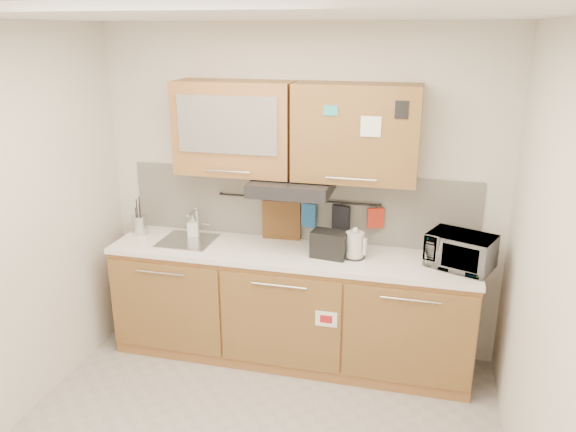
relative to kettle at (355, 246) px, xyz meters
The scene contains 19 objects.
ceiling 2.04m from the kettle, 112.87° to the right, with size 3.20×3.20×0.00m, color white.
wall_back 0.66m from the kettle, 147.64° to the left, with size 3.20×3.20×0.00m, color silver.
wall_right 1.64m from the kettle, 47.08° to the right, with size 3.00×3.00×0.00m, color silver.
base_cabinet 0.79m from the kettle, behind, with size 2.80×0.64×0.88m.
countertop 0.51m from the kettle, behind, with size 2.82×0.62×0.04m, color white.
backsplash 0.61m from the kettle, 148.64° to the left, with size 2.80×0.02×0.56m, color silver.
upper_cabinets 0.97m from the kettle, 164.55° to the left, with size 1.82×0.37×0.70m.
range_hood 0.65m from the kettle, behind, with size 0.60×0.46×0.10m, color black.
sink 1.35m from the kettle, behind, with size 0.42×0.40×0.26m.
utensil_rail 0.62m from the kettle, 151.92° to the left, with size 0.02×0.02×1.30m, color black.
utensil_crock 1.80m from the kettle, behind, with size 0.16×0.16×0.32m.
kettle is the anchor object (origin of this frame).
toaster 0.19m from the kettle, behind, with size 0.28×0.19×0.20m.
microwave 0.75m from the kettle, ahead, with size 0.45×0.30×0.25m, color #999999.
soap_bottle 1.35m from the kettle, behind, with size 0.09×0.09×0.19m, color #999999.
cutting_board 0.68m from the kettle, 158.23° to the left, with size 0.31×0.02×0.39m, color brown.
oven_mitt 0.49m from the kettle, 148.09° to the left, with size 0.12×0.03×0.20m, color #205793.
dark_pouch 0.31m from the kettle, 120.27° to the left, with size 0.14×0.04×0.22m, color black.
pot_holder 0.31m from the kettle, 64.36° to the left, with size 0.13×0.02×0.16m, color #AA2616.
Camera 1 is at (0.96, -2.69, 2.53)m, focal length 35.00 mm.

